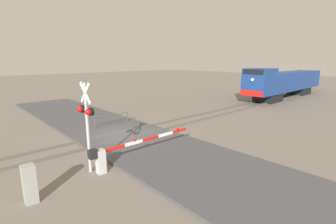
# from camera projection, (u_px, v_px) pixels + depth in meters

# --- Properties ---
(ground_plane) EXTENTS (160.00, 160.00, 0.00)m
(ground_plane) POSITION_uv_depth(u_px,v_px,m) (124.00, 136.00, 16.20)
(ground_plane) COLOR slate
(rail_track_left) EXTENTS (0.08, 80.00, 0.15)m
(rail_track_left) POSITION_uv_depth(u_px,v_px,m) (118.00, 133.00, 16.70)
(rail_track_left) COLOR #59544C
(rail_track_left) RESTS_ON ground_plane
(rail_track_right) EXTENTS (0.08, 80.00, 0.15)m
(rail_track_right) POSITION_uv_depth(u_px,v_px,m) (130.00, 138.00, 15.66)
(rail_track_right) COLOR #59544C
(rail_track_right) RESTS_ON ground_plane
(road_surface) EXTENTS (36.00, 5.82, 0.14)m
(road_surface) POSITION_uv_depth(u_px,v_px,m) (124.00, 135.00, 16.18)
(road_surface) COLOR #47474C
(road_surface) RESTS_ON ground_plane
(locomotive) EXTENTS (2.79, 18.07, 4.07)m
(locomotive) POSITION_uv_depth(u_px,v_px,m) (285.00, 82.00, 32.28)
(locomotive) COLOR black
(locomotive) RESTS_ON ground_plane
(crossing_signal) EXTENTS (1.18, 0.33, 4.09)m
(crossing_signal) POSITION_uv_depth(u_px,v_px,m) (86.00, 118.00, 10.53)
(crossing_signal) COLOR #ADADB2
(crossing_signal) RESTS_ON ground_plane
(crossing_gate) EXTENTS (0.36, 5.98, 1.21)m
(crossing_gate) POSITION_uv_depth(u_px,v_px,m) (116.00, 153.00, 11.32)
(crossing_gate) COLOR silver
(crossing_gate) RESTS_ON ground_plane
(utility_cabinet) EXTENTS (0.39, 0.42, 1.44)m
(utility_cabinet) POSITION_uv_depth(u_px,v_px,m) (30.00, 184.00, 8.53)
(utility_cabinet) COLOR #999993
(utility_cabinet) RESTS_ON ground_plane
(guard_railing) EXTENTS (0.08, 2.84, 0.95)m
(guard_railing) POSITION_uv_depth(u_px,v_px,m) (112.00, 119.00, 18.48)
(guard_railing) COLOR #4C4742
(guard_railing) RESTS_ON ground_plane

